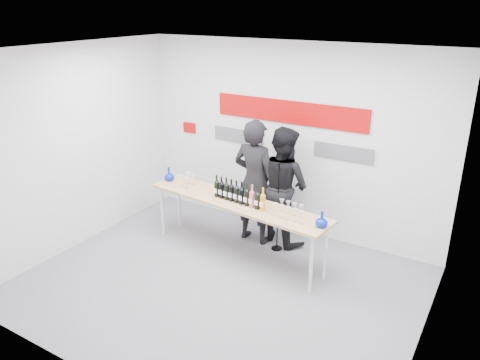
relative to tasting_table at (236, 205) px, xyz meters
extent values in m
plane|color=slate|center=(0.22, -0.81, -0.80)|extent=(5.00, 5.00, 0.00)
cube|color=silver|center=(0.22, 1.19, 0.70)|extent=(5.00, 0.04, 3.00)
cube|color=#A30807|center=(0.22, 1.16, 1.15)|extent=(2.50, 0.02, 0.35)
cube|color=#59595E|center=(-0.68, 1.16, 0.65)|extent=(0.90, 0.02, 0.22)
cube|color=#59595E|center=(1.12, 1.16, 0.65)|extent=(0.90, 0.02, 0.22)
cube|color=#A30807|center=(-1.68, 1.16, 0.65)|extent=(0.25, 0.02, 0.18)
cube|color=tan|center=(0.00, 0.00, 0.05)|extent=(2.92, 0.88, 0.04)
cylinder|color=silver|center=(-1.36, -0.05, -0.39)|extent=(0.05, 0.05, 0.83)
cylinder|color=silver|center=(1.31, -0.34, -0.39)|extent=(0.05, 0.05, 0.83)
cylinder|color=silver|center=(-1.31, 0.34, -0.39)|extent=(0.05, 0.05, 0.83)
cylinder|color=silver|center=(1.36, 0.05, -0.39)|extent=(0.05, 0.05, 0.83)
imported|color=black|center=(-0.01, 0.55, 0.17)|extent=(0.72, 0.48, 1.93)
imported|color=black|center=(0.35, 0.77, 0.11)|extent=(1.06, 0.94, 1.82)
cylinder|color=black|center=(0.44, 0.45, -0.79)|extent=(0.16, 0.16, 0.02)
cylinder|color=black|center=(0.44, 0.45, -0.12)|extent=(0.02, 0.02, 1.36)
sphere|color=black|center=(0.44, 0.42, 0.58)|extent=(0.05, 0.05, 0.05)
camera|label=1|loc=(3.19, -5.20, 2.73)|focal=35.00mm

